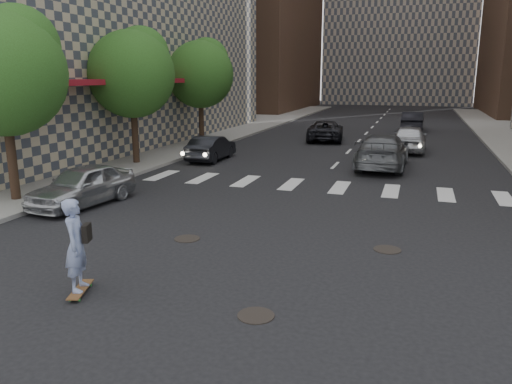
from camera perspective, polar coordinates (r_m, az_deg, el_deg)
ground at (r=12.12m, az=-1.76°, el=-8.04°), size 160.00×160.00×0.00m
sidewalk_left at (r=35.96m, az=-12.87°, el=5.95°), size 13.00×80.00×0.15m
tree_a at (r=19.14m, az=-26.68°, el=12.60°), size 4.20×4.20×6.60m
tree_b at (r=25.51m, az=-13.78°, el=13.39°), size 4.20×4.20×6.60m
tree_c at (r=32.60m, az=-6.22°, el=13.55°), size 4.20×4.20×6.60m
manhole_a at (r=9.60m, az=-0.01°, el=-13.93°), size 0.70×0.70×0.02m
manhole_b at (r=13.90m, az=-7.89°, el=-5.31°), size 0.70×0.70×0.02m
manhole_c at (r=13.37m, az=14.77°, el=-6.38°), size 0.70×0.70×0.02m
skateboarder at (r=10.72m, az=-19.79°, el=-5.72°), size 0.66×1.04×2.02m
silver_sedan at (r=18.12m, az=-19.22°, el=0.71°), size 2.17×4.32×1.41m
traffic_car_a at (r=26.54m, az=-5.12°, el=5.04°), size 1.47×4.01×1.31m
traffic_car_b at (r=24.93m, az=14.26°, el=4.54°), size 2.42×5.71×1.64m
traffic_car_c at (r=34.90m, az=7.94°, el=6.97°), size 2.95×5.27×1.39m
traffic_car_d at (r=30.84m, az=17.14°, el=5.90°), size 1.98×4.72×1.60m
traffic_car_e at (r=42.78m, az=17.47°, el=7.73°), size 1.71×4.77×1.56m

